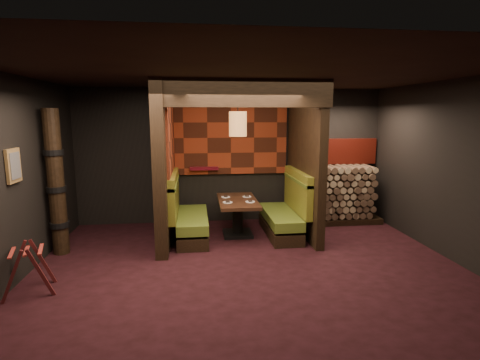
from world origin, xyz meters
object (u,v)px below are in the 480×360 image
(dining_table, at_px, (238,212))
(totem_column, at_px, (56,184))
(firewood_stack, at_px, (339,194))
(booth_bench_left, at_px, (187,217))
(luggage_rack, at_px, (28,267))
(booth_bench_right, at_px, (285,214))
(pendant_lamp, at_px, (238,124))

(dining_table, height_order, totem_column, totem_column)
(dining_table, distance_m, firewood_stack, 2.38)
(booth_bench_left, bearing_deg, luggage_rack, -135.31)
(totem_column, bearing_deg, firewood_stack, 13.19)
(booth_bench_right, bearing_deg, pendant_lamp, -179.22)
(dining_table, relative_size, totem_column, 0.56)
(booth_bench_left, height_order, booth_bench_right, same)
(booth_bench_left, bearing_deg, firewood_stack, 12.17)
(totem_column, bearing_deg, luggage_rack, -86.81)
(firewood_stack, bearing_deg, booth_bench_left, -167.83)
(booth_bench_left, height_order, luggage_rack, booth_bench_left)
(luggage_rack, bearing_deg, booth_bench_right, 26.99)
(booth_bench_right, distance_m, totem_column, 4.10)
(booth_bench_right, relative_size, luggage_rack, 2.15)
(dining_table, distance_m, totem_column, 3.19)
(booth_bench_left, distance_m, totem_column, 2.30)
(pendant_lamp, distance_m, firewood_stack, 2.83)
(booth_bench_left, height_order, dining_table, booth_bench_left)
(booth_bench_left, relative_size, luggage_rack, 2.15)
(firewood_stack, bearing_deg, pendant_lamp, -162.67)
(booth_bench_right, height_order, totem_column, totem_column)
(booth_bench_left, xyz_separation_m, totem_column, (-2.09, -0.55, 0.79))
(booth_bench_left, bearing_deg, pendant_lamp, -0.75)
(booth_bench_right, xyz_separation_m, totem_column, (-3.98, -0.55, 0.79))
(dining_table, height_order, firewood_stack, firewood_stack)
(totem_column, xyz_separation_m, firewood_stack, (5.33, 1.25, -0.57))
(booth_bench_right, distance_m, pendant_lamp, 1.97)
(totem_column, bearing_deg, pendant_lamp, 9.99)
(luggage_rack, bearing_deg, booth_bench_left, 44.69)
(dining_table, xyz_separation_m, firewood_stack, (2.28, 0.66, 0.14))
(booth_bench_left, bearing_deg, totem_column, -165.25)
(booth_bench_left, relative_size, booth_bench_right, 1.00)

